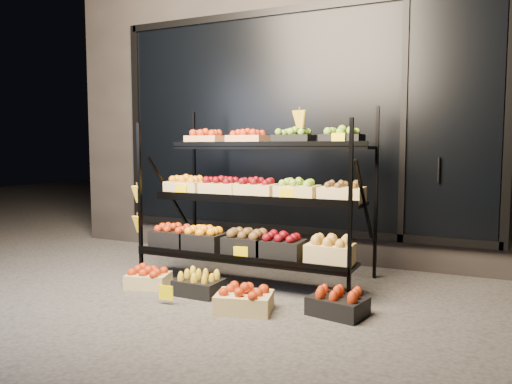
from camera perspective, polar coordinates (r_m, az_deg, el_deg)
The scene contains 8 objects.
ground at distance 4.36m, azimuth -3.55°, elevation -11.83°, with size 24.00×24.00×0.00m, color #514F4C.
building at distance 6.57m, azimuth 7.44°, elevation 9.30°, with size 6.00×2.08×3.50m.
display_rack at distance 4.73m, azimuth -0.19°, elevation -0.72°, with size 2.18×1.02×1.74m.
tag_floor_a at distance 4.18m, azimuth -10.25°, elevation -11.78°, with size 0.13×0.01×0.12m, color #FFDF00.
floor_crate_left at distance 4.70m, azimuth -12.21°, elevation -9.53°, with size 0.43×0.36×0.19m.
floor_crate_midleft at distance 4.40m, azimuth -6.54°, elevation -10.41°, with size 0.40×0.30×0.20m.
floor_crate_midright at distance 3.95m, azimuth -1.37°, elevation -12.14°, with size 0.49×0.41×0.21m.
floor_crate_right at distance 3.92m, azimuth 9.31°, elevation -12.38°, with size 0.46×0.38×0.21m.
Camera 1 is at (2.01, -3.65, 1.28)m, focal length 35.00 mm.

